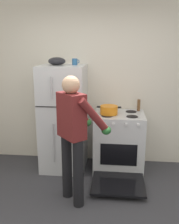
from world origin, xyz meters
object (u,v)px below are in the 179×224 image
stove_range (119,143)px  mixing_bowl (57,61)px  person_cook (74,129)px  coffee_mug (75,62)px  red_pot (109,110)px  pepper_mill (139,105)px  refrigerator (64,118)px

stove_range → mixing_bowl: size_ratio=4.76×
person_cook → mixing_bowl: size_ratio=6.20×
person_cook → coffee_mug: (-0.14, 0.95, 0.74)m
stove_range → red_pot: red_pot is taller
coffee_mug → mixing_bowl: mixing_bowl is taller
stove_range → red_pot: size_ratio=3.37×
stove_range → pepper_mill: (0.30, 0.22, 0.57)m
mixing_bowl → refrigerator: bearing=-0.2°
stove_range → red_pot: (-0.16, -0.03, 0.54)m
refrigerator → coffee_mug: size_ratio=14.67×
refrigerator → coffee_mug: bearing=15.4°
red_pot → coffee_mug: 0.88m
coffee_mug → pepper_mill: size_ratio=0.61×
stove_range → refrigerator: bearing=178.8°
refrigerator → person_cook: bearing=-70.6°
pepper_mill → mixing_bowl: (-1.25, -0.20, 0.69)m
refrigerator → pepper_mill: size_ratio=9.02×
stove_range → mixing_bowl: mixing_bowl is taller
stove_range → person_cook: (-0.55, -0.89, 0.50)m
refrigerator → mixing_bowl: bearing=179.8°
person_cook → red_pot: person_cook is taller
coffee_mug → red_pot: bearing=-10.8°
refrigerator → red_pot: refrigerator is taller
mixing_bowl → person_cook: bearing=-66.2°
refrigerator → stove_range: 0.94m
refrigerator → mixing_bowl: (-0.08, 0.00, 0.88)m
refrigerator → person_cook: refrigerator is taller
refrigerator → person_cook: size_ratio=1.03×
stove_range → pepper_mill: pepper_mill is taller
red_pot → mixing_bowl: (-0.79, 0.05, 0.71)m
coffee_mug → mixing_bowl: (-0.26, -0.05, 0.01)m
stove_range → red_pot: 0.56m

